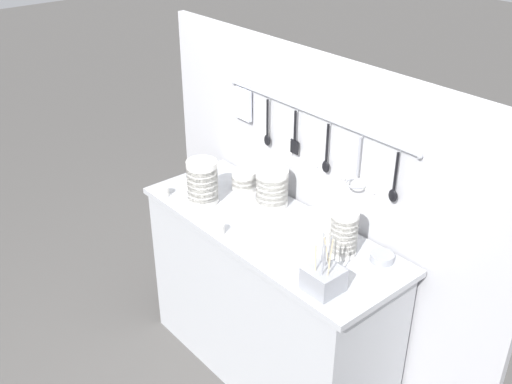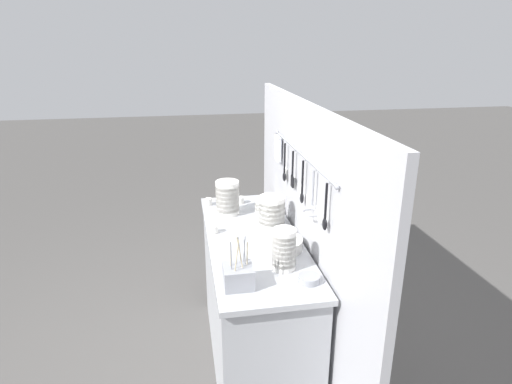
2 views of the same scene
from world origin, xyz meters
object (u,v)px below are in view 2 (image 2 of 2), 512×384
cup_by_caddy (241,200)px  steel_mixing_bowl (309,279)px  bowl_stack_back_corner (227,198)px  bowl_stack_wide_centre (265,206)px  bowl_stack_nested_right (284,249)px  cutlery_caddy (238,276)px  cup_front_right (214,229)px  bowl_stack_short_front (272,211)px  plate_stack (280,244)px  cup_front_left (229,201)px  cup_back_left (208,202)px

cup_by_caddy → steel_mixing_bowl: bearing=9.1°
bowl_stack_back_corner → bowl_stack_wide_centre: bowl_stack_back_corner is taller
bowl_stack_nested_right → cutlery_caddy: size_ratio=0.85×
cup_front_right → bowl_stack_short_front: bearing=96.0°
plate_stack → cup_front_left: 0.75m
plate_stack → cutlery_caddy: 0.44m
bowl_stack_nested_right → cup_by_caddy: bowl_stack_nested_right is taller
bowl_stack_wide_centre → cup_back_left: 0.42m
steel_mixing_bowl → cup_front_right: size_ratio=2.07×
cutlery_caddy → cup_front_left: size_ratio=5.05×
bowl_stack_wide_centre → cup_front_left: 0.29m
steel_mixing_bowl → cup_back_left: cup_back_left is taller
bowl_stack_back_corner → bowl_stack_nested_right: bearing=14.4°
bowl_stack_nested_right → cup_by_caddy: (-0.95, -0.09, -0.08)m
bowl_stack_nested_right → cup_front_right: bearing=-147.1°
bowl_stack_nested_right → steel_mixing_bowl: (0.15, 0.09, -0.09)m
bowl_stack_short_front → bowl_stack_wide_centre: bowl_stack_short_front is taller
bowl_stack_wide_centre → cup_back_left: size_ratio=2.58×
bowl_stack_wide_centre → cup_back_left: bowl_stack_wide_centre is taller
bowl_stack_nested_right → cup_back_left: bowl_stack_nested_right is taller
bowl_stack_wide_centre → cup_front_right: size_ratio=2.58×
bowl_stack_short_front → cutlery_caddy: cutlery_caddy is taller
cup_back_left → cup_by_caddy: size_ratio=1.00×
cutlery_caddy → cup_by_caddy: bearing=171.3°
bowl_stack_back_corner → cup_front_right: bearing=-22.0°
plate_stack → cup_by_caddy: 0.74m
steel_mixing_bowl → cutlery_caddy: size_ratio=0.41×
bowl_stack_back_corner → cup_back_left: 0.23m
cup_front_right → cup_by_caddy: same height
bowl_stack_wide_centre → cup_by_caddy: bearing=-147.6°
cup_by_caddy → bowl_stack_nested_right: bearing=5.2°
bowl_stack_nested_right → bowl_stack_wide_centre: size_ratio=1.66×
bowl_stack_nested_right → cutlery_caddy: cutlery_caddy is taller
plate_stack → bowl_stack_short_front: bearing=176.8°
cup_back_left → cup_front_right: 0.47m
bowl_stack_nested_right → bowl_stack_wide_centre: bowl_stack_nested_right is taller
bowl_stack_back_corner → cup_front_right: 0.32m
bowl_stack_wide_centre → plate_stack: (0.53, -0.02, -0.02)m
bowl_stack_wide_centre → cup_front_left: bearing=-131.5°
bowl_stack_wide_centre → steel_mixing_bowl: size_ratio=1.25×
bowl_stack_back_corner → cup_back_left: (-0.18, -0.12, -0.09)m
plate_stack → cutlery_caddy: (0.33, -0.28, 0.02)m
plate_stack → cutlery_caddy: size_ratio=0.97×
cup_back_left → cup_front_right: (0.47, 0.00, 0.00)m
cup_front_right → cup_front_left: same height
steel_mixing_bowl → cutlery_caddy: cutlery_caddy is taller
cutlery_caddy → bowl_stack_back_corner: bearing=176.8°
cup_front_right → bowl_stack_wide_centre: bearing=125.3°
bowl_stack_back_corner → cup_back_left: bearing=-147.7°
bowl_stack_wide_centre → cup_front_right: 0.44m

